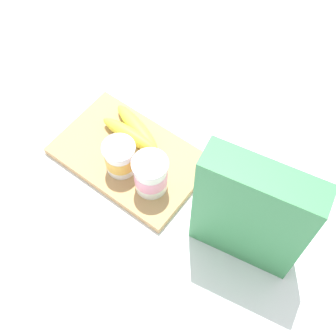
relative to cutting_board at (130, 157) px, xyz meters
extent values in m
plane|color=white|center=(0.00, 0.00, -0.01)|extent=(2.40, 2.40, 0.00)
cube|color=tan|center=(0.00, 0.00, 0.00)|extent=(0.34, 0.22, 0.02)
cube|color=#38844C|center=(-0.32, 0.02, 0.13)|extent=(0.22, 0.10, 0.29)
cylinder|color=white|center=(-0.09, 0.03, 0.06)|extent=(0.07, 0.07, 0.09)
cylinder|color=pink|center=(-0.09, 0.03, 0.06)|extent=(0.07, 0.07, 0.04)
cylinder|color=silver|center=(-0.09, 0.03, 0.10)|extent=(0.08, 0.08, 0.00)
cylinder|color=white|center=(-0.01, 0.04, 0.05)|extent=(0.07, 0.07, 0.08)
cylinder|color=gold|center=(-0.01, 0.04, 0.05)|extent=(0.07, 0.07, 0.04)
cylinder|color=silver|center=(-0.01, 0.04, 0.09)|extent=(0.07, 0.07, 0.00)
ellipsoid|color=yellow|center=(0.02, -0.06, 0.03)|extent=(0.16, 0.08, 0.03)
ellipsoid|color=yellow|center=(0.02, -0.03, 0.03)|extent=(0.15, 0.04, 0.04)
cylinder|color=brown|center=(-0.05, -0.03, 0.02)|extent=(0.01, 0.01, 0.02)
camera|label=1|loc=(-0.40, 0.38, 0.86)|focal=47.23mm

